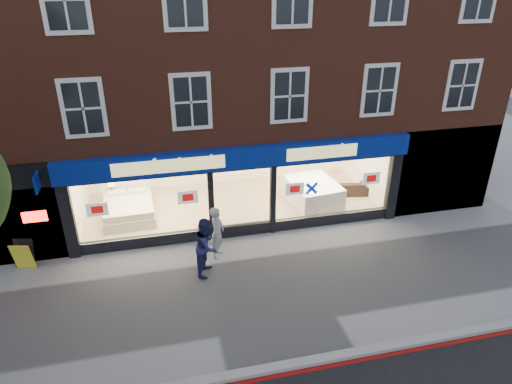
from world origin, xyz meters
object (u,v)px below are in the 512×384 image
object	(u,v)px
display_bed	(129,207)
pedestrian_grey	(217,232)
mattress_stack	(313,192)
pedestrian_blue	(207,246)
a_board	(23,255)
sofa	(344,187)

from	to	relation	value
display_bed	pedestrian_grey	distance (m)	4.24
display_bed	mattress_stack	xyz separation A→B (m)	(6.93, -0.50, 0.07)
pedestrian_grey	pedestrian_blue	size ratio (longest dim) A/B	0.94
a_board	display_bed	bearing A→B (deg)	52.05
sofa	pedestrian_blue	world-z (taller)	pedestrian_blue
pedestrian_grey	pedestrian_blue	world-z (taller)	pedestrian_blue
display_bed	a_board	size ratio (longest dim) A/B	2.46
display_bed	a_board	world-z (taller)	display_bed
sofa	display_bed	bearing A→B (deg)	9.76
display_bed	pedestrian_blue	size ratio (longest dim) A/B	1.24
pedestrian_grey	pedestrian_blue	distance (m)	0.91
sofa	pedestrian_blue	xyz separation A→B (m)	(-6.07, -3.87, 0.55)
display_bed	pedestrian_blue	xyz separation A→B (m)	(2.36, -3.95, 0.47)
display_bed	pedestrian_grey	size ratio (longest dim) A/B	1.32
mattress_stack	pedestrian_blue	xyz separation A→B (m)	(-4.57, -3.45, 0.40)
display_bed	mattress_stack	distance (m)	6.95
mattress_stack	a_board	size ratio (longest dim) A/B	2.48
mattress_stack	pedestrian_grey	world-z (taller)	pedestrian_grey
sofa	pedestrian_grey	bearing A→B (deg)	38.97
mattress_stack	pedestrian_grey	size ratio (longest dim) A/B	1.33
sofa	pedestrian_blue	distance (m)	7.22
a_board	pedestrian_grey	size ratio (longest dim) A/B	0.54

